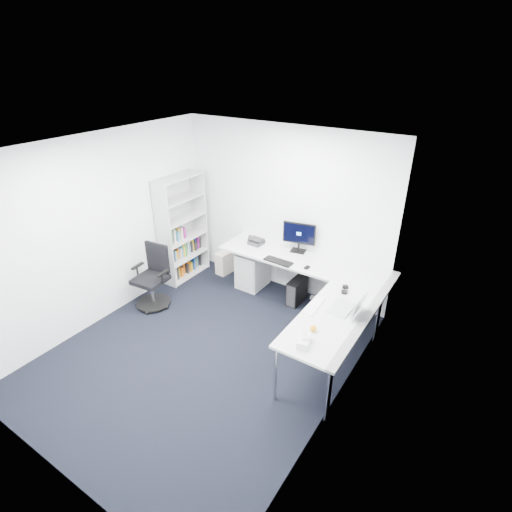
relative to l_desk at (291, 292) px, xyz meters
The scene contains 22 objects.
ground 1.56m from the l_desk, 111.45° to the right, with size 4.20×4.20×0.00m, color black.
ceiling 2.75m from the l_desk, 111.45° to the right, with size 4.20×4.20×0.00m, color white.
wall_back 1.30m from the l_desk, 128.16° to the left, with size 3.60×0.02×2.70m, color white.
wall_front 3.67m from the l_desk, 98.93° to the right, with size 3.60×0.02×2.70m, color white.
wall_left 2.90m from the l_desk, 149.22° to the right, with size 0.02×4.20×2.70m, color white.
wall_right 2.10m from the l_desk, 48.24° to the right, with size 0.02×4.20×2.70m, color white.
l_desk is the anchor object (origin of this frame).
drawer_pedestal 1.04m from the l_desk, 157.18° to the left, with size 0.41×0.51×0.63m, color silver.
bookshelf 2.24m from the l_desk, behind, with size 0.35×0.91×1.83m, color #B4B6B6, non-canonical shape.
task_chair 2.18m from the l_desk, 153.58° to the right, with size 0.56×0.56×1.00m, color black, non-canonical shape.
black_pc_tower 0.42m from the l_desk, 102.32° to the left, with size 0.18×0.42×0.41m, color black.
beige_pc_tower 1.73m from the l_desk, 161.05° to the left, with size 0.19×0.43×0.41m, color beige.
power_strip 0.75m from the l_desk, 66.84° to the left, with size 0.38×0.06×0.04m, color white.
monitor 0.88m from the l_desk, 109.35° to the left, with size 0.52×0.17×0.50m, color black, non-canonical shape.
black_keyboard 0.50m from the l_desk, 163.00° to the left, with size 0.45×0.16×0.02m, color black.
mouse 0.47m from the l_desk, 39.77° to the left, with size 0.05×0.09×0.03m, color black.
desk_phone 1.10m from the l_desk, 154.45° to the left, with size 0.22×0.22×0.15m, color #2B2A2D, non-canonical shape.
laptop 1.25m from the l_desk, 29.23° to the right, with size 0.37×0.35×0.26m, color silver, non-canonical shape.
white_keyboard 1.05m from the l_desk, 45.15° to the right, with size 0.13×0.44×0.01m, color white.
headphones 0.97m from the l_desk, ahead, with size 0.12×0.20×0.05m, color black, non-canonical shape.
orange_fruit 1.51m from the l_desk, 52.12° to the right, with size 0.08×0.08×0.08m, color orange.
tissue_box 1.71m from the l_desk, 57.17° to the right, with size 0.12×0.23×0.08m, color white.
Camera 1 is at (2.87, -3.14, 3.63)m, focal length 28.00 mm.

